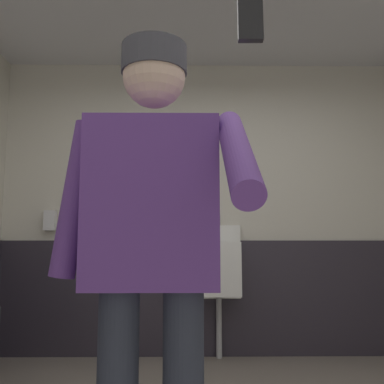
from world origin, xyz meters
The scene contains 6 objects.
wall_back centered at (0.00, 1.98, 1.35)m, with size 4.33×0.12×2.69m, color beige.
wainscot_band_back centered at (0.00, 1.91, 0.51)m, with size 3.73×0.03×1.01m, color #2D2833.
urinal_solo centered at (0.11, 1.76, 0.78)m, with size 0.40×0.34×1.24m.
person centered at (-0.29, -0.40, 1.02)m, with size 0.67×0.60×1.72m.
cell_phone centered at (-0.02, -0.90, 1.53)m, with size 0.06×0.02×0.11m, color black.
soap_dispenser centered at (-1.41, 1.88, 1.19)m, with size 0.10×0.07×0.18m, color silver.
Camera 1 is at (-0.17, -1.82, 1.00)m, focal length 38.10 mm.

